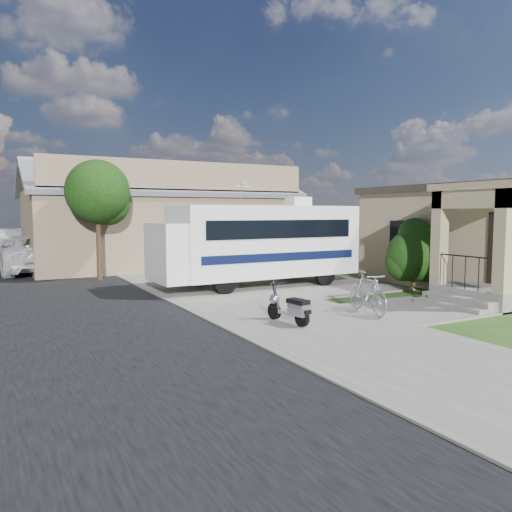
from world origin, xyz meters
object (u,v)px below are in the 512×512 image
motorhome (258,242)px  pickup_truck (29,254)px  bicycle (368,295)px  garden_hose (432,299)px  scooter (291,308)px  van (7,244)px  shrub (414,253)px

motorhome → pickup_truck: bearing=126.9°
bicycle → garden_hose: bicycle is taller
motorhome → scooter: (-2.20, -5.60, -1.17)m
pickup_truck → garden_hose: (9.69, -13.51, -0.71)m
scooter → van: 22.11m
motorhome → bicycle: (0.12, -5.53, -1.06)m
pickup_truck → garden_hose: 16.64m
motorhome → shrub: bearing=-33.7°
van → garden_hose: (10.34, -20.87, -0.74)m
motorhome → garden_hose: motorhome is taller
scooter → bicycle: bearing=-7.5°
garden_hose → scooter: bearing=-173.1°
pickup_truck → motorhome: bearing=122.1°
garden_hose → shrub: bearing=55.9°
pickup_truck → van: van is taller
scooter → pickup_truck: size_ratio=0.24×
shrub → pickup_truck: shrub is taller
shrub → van: (-11.79, 18.73, -0.39)m
bicycle → pickup_truck: 15.63m
scooter → pickup_truck: pickup_truck is taller
van → garden_hose: 23.30m
shrub → garden_hose: shrub is taller
van → scooter: bearing=-79.5°
shrub → garden_hose: bearing=-124.1°
scooter → van: (-5.14, 21.50, 0.42)m
bicycle → garden_hose: (2.88, 0.56, -0.43)m
scooter → bicycle: (2.32, 0.07, 0.11)m
shrub → bicycle: (-4.33, -2.70, -0.71)m
motorhome → bicycle: size_ratio=4.12×
bicycle → garden_hose: size_ratio=3.92×
garden_hose → pickup_truck: bearing=125.7°
van → garden_hose: van is taller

